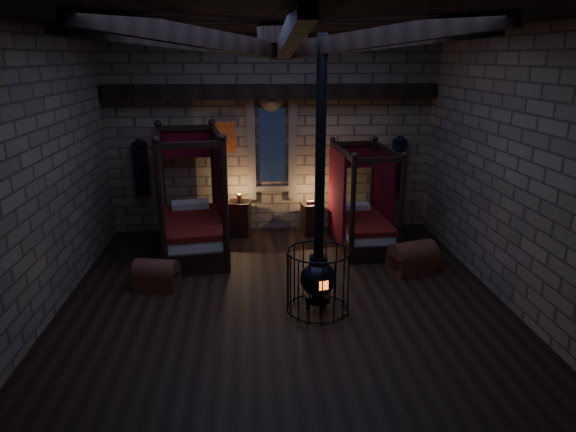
{
  "coord_description": "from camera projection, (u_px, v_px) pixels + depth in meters",
  "views": [
    {
      "loc": [
        -0.51,
        -7.61,
        3.76
      ],
      "look_at": [
        0.13,
        0.6,
        1.19
      ],
      "focal_mm": 32.0,
      "sensor_mm": 36.0,
      "label": 1
    }
  ],
  "objects": [
    {
      "name": "trunk_left",
      "position": [
        157.0,
        275.0,
        8.65
      ],
      "size": [
        0.77,
        0.57,
        0.51
      ],
      "rotation": [
        0.0,
        0.0,
        -0.2
      ],
      "color": "brown",
      "rests_on": "ground"
    },
    {
      "name": "room",
      "position": [
        282.0,
        57.0,
        7.37
      ],
      "size": [
        7.02,
        7.02,
        4.29
      ],
      "color": "black",
      "rests_on": "ground"
    },
    {
      "name": "nightstand_right",
      "position": [
        311.0,
        219.0,
        11.24
      ],
      "size": [
        0.5,
        0.49,
        0.75
      ],
      "rotation": [
        0.0,
        0.0,
        0.19
      ],
      "color": "black",
      "rests_on": "ground"
    },
    {
      "name": "trunk_right",
      "position": [
        412.0,
        258.0,
        9.27
      ],
      "size": [
        0.91,
        0.73,
        0.59
      ],
      "rotation": [
        0.0,
        0.0,
        0.31
      ],
      "color": "brown",
      "rests_on": "ground"
    },
    {
      "name": "bed_right",
      "position": [
        361.0,
        222.0,
        10.54
      ],
      "size": [
        1.12,
        1.99,
        2.03
      ],
      "rotation": [
        0.0,
        0.0,
        0.05
      ],
      "color": "black",
      "rests_on": "ground"
    },
    {
      "name": "stove",
      "position": [
        318.0,
        274.0,
        7.75
      ],
      "size": [
        0.97,
        0.97,
        4.05
      ],
      "rotation": [
        0.0,
        0.0,
        0.19
      ],
      "color": "black",
      "rests_on": "ground"
    },
    {
      "name": "nightstand_left",
      "position": [
        240.0,
        218.0,
        11.14
      ],
      "size": [
        0.55,
        0.53,
        0.94
      ],
      "rotation": [
        0.0,
        0.0,
        -0.17
      ],
      "color": "black",
      "rests_on": "ground"
    },
    {
      "name": "bed_left",
      "position": [
        192.0,
        223.0,
        10.15
      ],
      "size": [
        1.53,
        2.44,
        2.4
      ],
      "rotation": [
        0.0,
        0.0,
        0.15
      ],
      "color": "black",
      "rests_on": "ground"
    }
  ]
}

